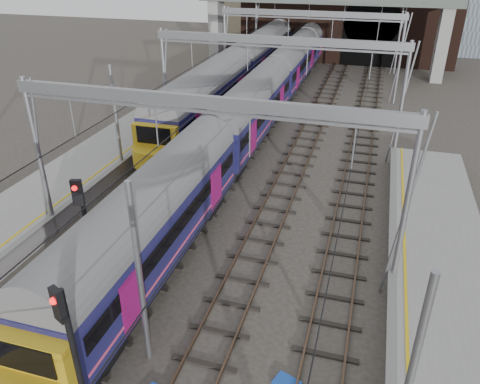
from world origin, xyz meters
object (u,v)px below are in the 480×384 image
(train_main, at_px, (275,83))
(signal_near_left, at_px, (86,228))
(train_second, at_px, (260,55))
(signal_near_centre, at_px, (72,348))

(train_main, bearing_deg, signal_near_left, -93.09)
(train_second, bearing_deg, train_main, -69.14)
(train_main, height_order, signal_near_left, signal_near_left)
(signal_near_left, distance_m, signal_near_centre, 6.16)
(train_second, bearing_deg, signal_near_centre, -82.52)
(train_main, height_order, signal_near_centre, signal_near_centre)
(train_main, bearing_deg, signal_near_centre, -87.17)
(train_main, distance_m, signal_near_left, 26.66)
(signal_near_centre, bearing_deg, signal_near_left, 144.13)
(signal_near_left, bearing_deg, train_second, 77.53)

